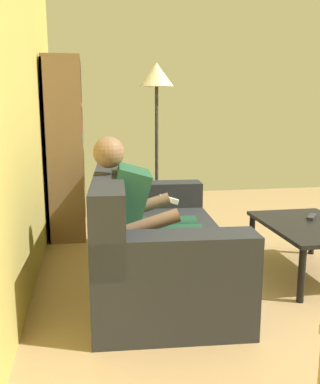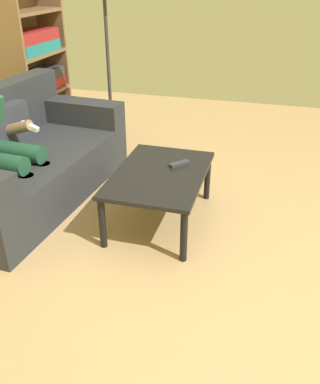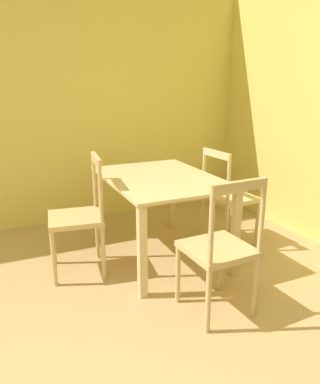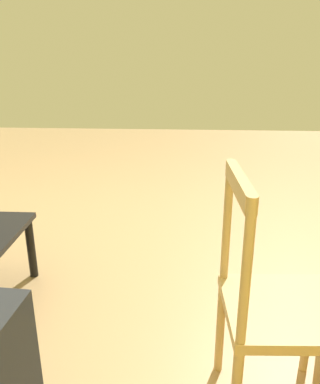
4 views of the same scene
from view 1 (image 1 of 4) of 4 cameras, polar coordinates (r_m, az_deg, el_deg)
name	(u,v)px [view 1 (image 1 of 4)]	position (r m, az deg, el deg)	size (l,w,h in m)	color
couch	(151,241)	(3.23, -1.26, -6.68)	(1.96, 1.07, 0.87)	#282B30
person_lounging	(145,217)	(2.92, -2.00, -3.34)	(0.61, 0.93, 1.13)	#23563D
coffee_table	(309,230)	(3.53, 19.54, -4.90)	(0.97, 0.66, 0.42)	black
tv_remote	(312,217)	(3.70, 19.86, -3.17)	(0.05, 0.17, 0.02)	#2D2D38
bookshelf	(66,163)	(4.55, -12.66, 3.81)	(0.91, 0.36, 1.80)	brown
floor_lamp	(157,90)	(4.46, -0.47, 13.58)	(0.36, 0.36, 1.76)	black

